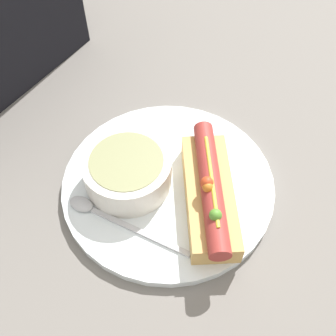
# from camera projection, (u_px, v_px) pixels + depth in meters

# --- Properties ---
(ground_plane) EXTENTS (4.00, 4.00, 0.00)m
(ground_plane) POSITION_uv_depth(u_px,v_px,m) (168.00, 186.00, 0.56)
(ground_plane) COLOR slate
(dinner_plate) EXTENTS (0.30, 0.30, 0.01)m
(dinner_plate) POSITION_uv_depth(u_px,v_px,m) (168.00, 183.00, 0.55)
(dinner_plate) COLOR white
(dinner_plate) RESTS_ON ground_plane
(hot_dog) EXTENTS (0.18, 0.15, 0.06)m
(hot_dog) POSITION_uv_depth(u_px,v_px,m) (209.00, 194.00, 0.51)
(hot_dog) COLOR tan
(hot_dog) RESTS_ON dinner_plate
(soup_bowl) EXTENTS (0.12, 0.12, 0.05)m
(soup_bowl) POSITION_uv_depth(u_px,v_px,m) (127.00, 170.00, 0.53)
(soup_bowl) COLOR silver
(soup_bowl) RESTS_ON dinner_plate
(spoon) EXTENTS (0.03, 0.18, 0.01)m
(spoon) POSITION_uv_depth(u_px,v_px,m) (103.00, 214.00, 0.51)
(spoon) COLOR #B7B7BC
(spoon) RESTS_ON dinner_plate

